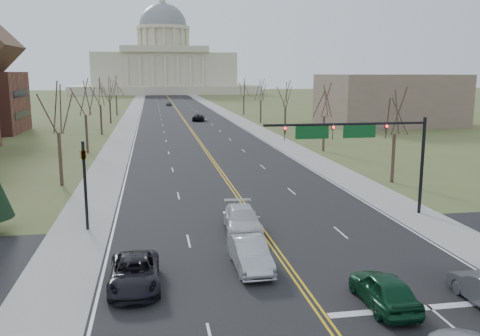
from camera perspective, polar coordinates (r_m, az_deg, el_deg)
name	(u,v)px	position (r m, az deg, el deg)	size (l,w,h in m)	color
ground	(316,306)	(23.97, 8.48, -15.10)	(600.00, 600.00, 0.00)	#51582C
road	(180,114)	(131.04, -6.78, 6.06)	(20.00, 380.00, 0.01)	black
cross_road	(282,259)	(29.25, 4.76, -10.13)	(120.00, 14.00, 0.01)	black
sidewalk_left	(132,114)	(130.94, -12.05, 5.90)	(4.00, 380.00, 0.03)	gray
sidewalk_right	(226,113)	(132.22, -1.55, 6.17)	(4.00, 380.00, 0.03)	gray
center_line	(180,114)	(131.03, -6.78, 6.06)	(0.42, 380.00, 0.01)	gold
edge_line_left	(141,114)	(130.88, -11.09, 5.93)	(0.15, 380.00, 0.01)	silver
edge_line_right	(218,113)	(131.92, -2.50, 6.16)	(0.15, 380.00, 0.01)	silver
stop_bar	(430,307)	(25.08, 20.51, -14.44)	(9.50, 0.50, 0.01)	silver
capitol	(164,65)	(270.47, -8.52, 11.37)	(90.00, 60.00, 50.00)	beige
signal_mast	(358,138)	(37.17, 13.15, 3.26)	(12.12, 0.44, 7.20)	black
signal_left	(85,176)	(34.87, -17.05, -0.81)	(0.32, 0.36, 6.00)	black
tree_r_0	(396,114)	(49.96, 17.07, 5.82)	(3.74, 3.74, 8.50)	#3A2B22
tree_l_0	(57,111)	(49.30, -19.84, 6.05)	(3.96, 3.96, 9.00)	#3A2B22
tree_r_1	(325,102)	(68.36, 9.48, 7.32)	(3.74, 3.74, 8.50)	#3A2B22
tree_l_1	(85,100)	(69.05, -17.03, 7.36)	(3.96, 3.96, 9.00)	#3A2B22
tree_r_2	(286,95)	(87.47, 5.14, 8.12)	(3.74, 3.74, 8.50)	#3A2B22
tree_l_2	(100,93)	(88.91, -15.46, 8.08)	(3.96, 3.96, 9.00)	#3A2B22
tree_r_3	(261,91)	(106.90, 2.35, 8.61)	(3.74, 3.74, 8.50)	#3A2B22
tree_l_3	(109,90)	(108.82, -14.47, 8.53)	(3.96, 3.96, 9.00)	#3A2B22
tree_r_4	(244,88)	(126.51, 0.42, 8.94)	(3.74, 3.74, 8.50)	#3A2B22
tree_l_4	(116,87)	(128.76, -13.78, 8.84)	(3.96, 3.96, 9.00)	#3A2B22
bldg_right_mass	(388,100)	(107.42, 16.27, 7.38)	(25.00, 20.00, 10.00)	#6A5B4C
car_nb_inner_lead	(384,290)	(24.26, 15.86, -12.99)	(1.87, 4.65, 1.58)	#0C3920
car_sb_inner_lead	(250,254)	(27.53, 1.14, -9.63)	(1.72, 4.92, 1.62)	#9FA2A7
car_sb_outer_lead	(135,273)	(25.81, -11.76, -11.47)	(2.43, 5.26, 1.46)	black
car_sb_inner_second	(242,219)	(33.70, 0.23, -5.80)	(2.26, 5.55, 1.61)	silver
car_far_nb	(198,117)	(111.55, -4.70, 5.70)	(2.54, 5.50, 1.53)	black
car_far_sb	(169,104)	(163.72, -7.98, 7.18)	(1.65, 4.09, 1.39)	#575A60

